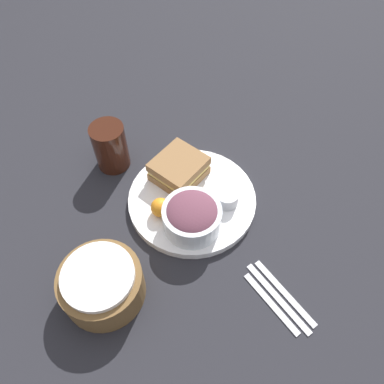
{
  "coord_description": "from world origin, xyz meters",
  "views": [
    {
      "loc": [
        -0.43,
        0.21,
        0.71
      ],
      "look_at": [
        0.0,
        0.0,
        0.04
      ],
      "focal_mm": 35.0,
      "sensor_mm": 36.0,
      "label": 1
    }
  ],
  "objects_px": {
    "bread_basket": "(102,284)",
    "fork": "(285,293)",
    "plate": "(192,200)",
    "dressing_cup": "(227,197)",
    "salad_bowl": "(192,216)",
    "drink_glass": "(110,147)",
    "spoon": "(271,303)",
    "knife": "(278,298)",
    "sandwich": "(180,168)"
  },
  "relations": [
    {
      "from": "plate",
      "to": "spoon",
      "type": "height_order",
      "value": "plate"
    },
    {
      "from": "dressing_cup",
      "to": "plate",
      "type": "bearing_deg",
      "value": 54.69
    },
    {
      "from": "dressing_cup",
      "to": "fork",
      "type": "relative_size",
      "value": 0.32
    },
    {
      "from": "bread_basket",
      "to": "fork",
      "type": "bearing_deg",
      "value": -116.57
    },
    {
      "from": "plate",
      "to": "salad_bowl",
      "type": "distance_m",
      "value": 0.08
    },
    {
      "from": "fork",
      "to": "knife",
      "type": "height_order",
      "value": "same"
    },
    {
      "from": "bread_basket",
      "to": "drink_glass",
      "type": "bearing_deg",
      "value": -22.28
    },
    {
      "from": "fork",
      "to": "spoon",
      "type": "relative_size",
      "value": 1.11
    },
    {
      "from": "salad_bowl",
      "to": "bread_basket",
      "type": "distance_m",
      "value": 0.22
    },
    {
      "from": "drink_glass",
      "to": "fork",
      "type": "xyz_separation_m",
      "value": [
        -0.46,
        -0.19,
        -0.06
      ]
    },
    {
      "from": "plate",
      "to": "spoon",
      "type": "relative_size",
      "value": 1.98
    },
    {
      "from": "salad_bowl",
      "to": "sandwich",
      "type": "bearing_deg",
      "value": -14.57
    },
    {
      "from": "knife",
      "to": "fork",
      "type": "bearing_deg",
      "value": 90.0
    },
    {
      "from": "salad_bowl",
      "to": "fork",
      "type": "height_order",
      "value": "salad_bowl"
    },
    {
      "from": "plate",
      "to": "fork",
      "type": "bearing_deg",
      "value": -166.3
    },
    {
      "from": "plate",
      "to": "knife",
      "type": "bearing_deg",
      "value": -169.97
    },
    {
      "from": "sandwich",
      "to": "spoon",
      "type": "xyz_separation_m",
      "value": [
        -0.35,
        -0.03,
        -0.04
      ]
    },
    {
      "from": "dressing_cup",
      "to": "fork",
      "type": "distance_m",
      "value": 0.23
    },
    {
      "from": "sandwich",
      "to": "spoon",
      "type": "distance_m",
      "value": 0.35
    },
    {
      "from": "salad_bowl",
      "to": "fork",
      "type": "distance_m",
      "value": 0.24
    },
    {
      "from": "bread_basket",
      "to": "dressing_cup",
      "type": "bearing_deg",
      "value": -76.79
    },
    {
      "from": "fork",
      "to": "spoon",
      "type": "distance_m",
      "value": 0.04
    },
    {
      "from": "drink_glass",
      "to": "salad_bowl",
      "type": "bearing_deg",
      "value": -160.68
    },
    {
      "from": "salad_bowl",
      "to": "dressing_cup",
      "type": "bearing_deg",
      "value": -78.74
    },
    {
      "from": "salad_bowl",
      "to": "dressing_cup",
      "type": "xyz_separation_m",
      "value": [
        0.02,
        -0.09,
        -0.02
      ]
    },
    {
      "from": "sandwich",
      "to": "dressing_cup",
      "type": "relative_size",
      "value": 2.71
    },
    {
      "from": "sandwich",
      "to": "bread_basket",
      "type": "xyz_separation_m",
      "value": [
        -0.18,
        0.25,
        -0.0
      ]
    },
    {
      "from": "dressing_cup",
      "to": "bread_basket",
      "type": "bearing_deg",
      "value": 103.21
    },
    {
      "from": "fork",
      "to": "spoon",
      "type": "xyz_separation_m",
      "value": [
        -0.01,
        0.04,
        0.0
      ]
    },
    {
      "from": "spoon",
      "to": "salad_bowl",
      "type": "bearing_deg",
      "value": -173.84
    },
    {
      "from": "plate",
      "to": "bread_basket",
      "type": "xyz_separation_m",
      "value": [
        -0.12,
        0.25,
        0.03
      ]
    },
    {
      "from": "sandwich",
      "to": "fork",
      "type": "relative_size",
      "value": 0.88
    },
    {
      "from": "dressing_cup",
      "to": "drink_glass",
      "type": "relative_size",
      "value": 0.44
    },
    {
      "from": "bread_basket",
      "to": "knife",
      "type": "height_order",
      "value": "bread_basket"
    },
    {
      "from": "salad_bowl",
      "to": "dressing_cup",
      "type": "distance_m",
      "value": 0.1
    },
    {
      "from": "drink_glass",
      "to": "knife",
      "type": "bearing_deg",
      "value": -160.04
    },
    {
      "from": "fork",
      "to": "knife",
      "type": "xyz_separation_m",
      "value": [
        -0.0,
        0.02,
        0.0
      ]
    },
    {
      "from": "salad_bowl",
      "to": "spoon",
      "type": "relative_size",
      "value": 0.85
    },
    {
      "from": "drink_glass",
      "to": "plate",
      "type": "bearing_deg",
      "value": -147.57
    },
    {
      "from": "fork",
      "to": "knife",
      "type": "distance_m",
      "value": 0.02
    },
    {
      "from": "fork",
      "to": "sandwich",
      "type": "bearing_deg",
      "value": -179.39
    },
    {
      "from": "dressing_cup",
      "to": "bread_basket",
      "type": "xyz_separation_m",
      "value": [
        -0.07,
        0.31,
        0.01
      ]
    },
    {
      "from": "dressing_cup",
      "to": "knife",
      "type": "distance_m",
      "value": 0.23
    },
    {
      "from": "drink_glass",
      "to": "fork",
      "type": "height_order",
      "value": "drink_glass"
    },
    {
      "from": "plate",
      "to": "dressing_cup",
      "type": "relative_size",
      "value": 5.49
    },
    {
      "from": "sandwich",
      "to": "salad_bowl",
      "type": "relative_size",
      "value": 1.14
    },
    {
      "from": "plate",
      "to": "drink_glass",
      "type": "bearing_deg",
      "value": 32.43
    },
    {
      "from": "salad_bowl",
      "to": "knife",
      "type": "xyz_separation_m",
      "value": [
        -0.21,
        -0.08,
        -0.05
      ]
    },
    {
      "from": "fork",
      "to": "dressing_cup",
      "type": "bearing_deg",
      "value": 170.84
    },
    {
      "from": "drink_glass",
      "to": "knife",
      "type": "xyz_separation_m",
      "value": [
        -0.47,
        -0.17,
        -0.06
      ]
    }
  ]
}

